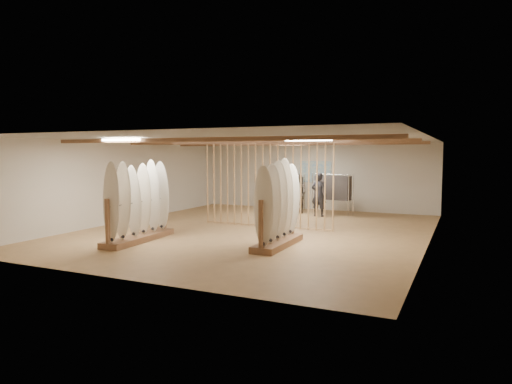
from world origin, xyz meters
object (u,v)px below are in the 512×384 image
at_px(rack_right, 278,218).
at_px(shopper_a, 319,192).
at_px(clothing_rack_b, 333,188).
at_px(rack_left, 139,215).
at_px(shopper_b, 298,191).
at_px(clothing_rack_a, 287,187).

relative_size(rack_right, shopper_a, 1.21).
bearing_deg(clothing_rack_b, rack_left, -103.17).
height_order(clothing_rack_b, shopper_b, shopper_b).
bearing_deg(shopper_b, shopper_a, -5.05).
bearing_deg(shopper_b, clothing_rack_a, 158.79).
relative_size(rack_left, clothing_rack_a, 1.75).
distance_m(clothing_rack_b, shopper_b, 1.40).
bearing_deg(clothing_rack_b, shopper_a, -110.49).
bearing_deg(rack_right, clothing_rack_b, 92.45).
height_order(rack_right, shopper_b, rack_right).
bearing_deg(shopper_a, clothing_rack_a, -28.94).
xyz_separation_m(rack_right, shopper_a, (-0.70, 5.83, 0.21)).
xyz_separation_m(clothing_rack_b, shopper_a, (-0.37, -0.59, -0.12)).
height_order(clothing_rack_b, shopper_a, shopper_a).
relative_size(rack_left, shopper_a, 1.41).
xyz_separation_m(rack_right, clothing_rack_b, (-0.33, 6.43, 0.32)).
bearing_deg(shopper_b, rack_right, -52.20).
bearing_deg(shopper_a, shopper_b, -21.24).
height_order(rack_right, clothing_rack_a, rack_right).
relative_size(rack_right, clothing_rack_b, 1.40).
xyz_separation_m(rack_right, clothing_rack_a, (-2.47, 7.10, 0.25)).
height_order(rack_left, rack_right, rack_right).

